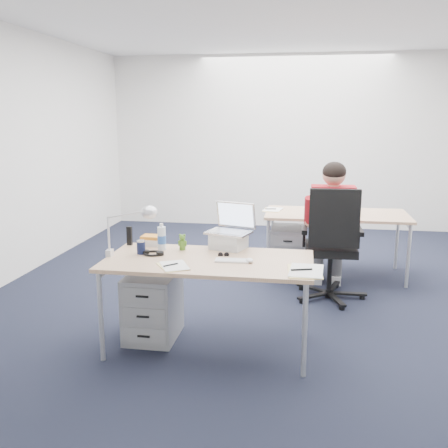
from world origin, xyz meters
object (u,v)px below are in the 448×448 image
object	(u,v)px
book_stack	(152,240)
dark_laptop	(342,208)
office_chair	(330,268)
silver_laptop	(229,227)
wireless_keyboard	(232,260)
water_bottle	(162,237)
computer_mouse	(250,260)
bear_figurine	(182,242)
headphones	(153,253)
drawer_pedestal_far	(288,250)
desk_lamp	(124,230)
sunglasses	(224,255)
drawer_pedestal_near	(153,306)
desk_far	(336,217)
seated_person	(331,228)
cordless_phone	(129,236)
can_koozie	(141,247)
far_cup	(358,210)
desk_near	(208,265)

from	to	relation	value
book_stack	dark_laptop	distance (m)	2.25
office_chair	silver_laptop	distance (m)	1.40
wireless_keyboard	water_bottle	xyz separation A→B (m)	(-0.62, 0.24, 0.11)
computer_mouse	bear_figurine	bearing A→B (deg)	132.57
headphones	book_stack	xyz separation A→B (m)	(-0.09, 0.29, 0.03)
computer_mouse	drawer_pedestal_far	bearing A→B (deg)	61.18
office_chair	desk_lamp	distance (m)	2.19
bear_figurine	sunglasses	size ratio (longest dim) A/B	1.50
drawer_pedestal_near	dark_laptop	world-z (taller)	dark_laptop
drawer_pedestal_far	silver_laptop	size ratio (longest dim) A/B	1.49
desk_far	bear_figurine	bearing A→B (deg)	-126.04
seated_person	sunglasses	size ratio (longest dim) A/B	15.07
office_chair	cordless_phone	size ratio (longest dim) A/B	7.15
water_bottle	bear_figurine	xyz separation A→B (m)	(0.17, 0.03, -0.04)
silver_laptop	bear_figurine	bearing A→B (deg)	-146.54
book_stack	office_chair	bearing A→B (deg)	30.34
can_koozie	dark_laptop	distance (m)	2.45
cordless_phone	desk_lamp	bearing A→B (deg)	-68.33
water_bottle	desk_lamp	world-z (taller)	desk_lamp
seated_person	drawer_pedestal_near	size ratio (longest dim) A/B	2.49
can_koozie	dark_laptop	size ratio (longest dim) A/B	0.39
far_cup	drawer_pedestal_near	bearing A→B (deg)	-132.99
silver_laptop	computer_mouse	world-z (taller)	silver_laptop
desk_near	book_stack	size ratio (longest dim) A/B	8.73
desk_near	computer_mouse	bearing A→B (deg)	-5.91
drawer_pedestal_near	silver_laptop	xyz separation A→B (m)	(0.60, 0.24, 0.64)
desk_near	computer_mouse	distance (m)	0.33
drawer_pedestal_near	water_bottle	distance (m)	0.58
desk_far	desk_lamp	xyz separation A→B (m)	(-1.74, -2.13, 0.26)
headphones	silver_laptop	bearing A→B (deg)	38.44
desk_far	water_bottle	xyz separation A→B (m)	(-1.52, -1.88, 0.16)
can_koozie	water_bottle	world-z (taller)	water_bottle
silver_laptop	headphones	world-z (taller)	silver_laptop
silver_laptop	sunglasses	world-z (taller)	silver_laptop
drawer_pedestal_far	computer_mouse	xyz separation A→B (m)	(-0.22, -2.10, 0.47)
silver_laptop	headphones	size ratio (longest dim) A/B	1.93
silver_laptop	cordless_phone	world-z (taller)	silver_laptop
bear_figurine	cordless_phone	bearing A→B (deg)	170.87
desk_far	sunglasses	size ratio (longest dim) A/B	17.58
computer_mouse	far_cup	size ratio (longest dim) A/B	0.86
office_chair	cordless_phone	xyz separation A→B (m)	(-1.74, -0.94, 0.48)
silver_laptop	desk_far	bearing A→B (deg)	77.16
sunglasses	far_cup	xyz separation A→B (m)	(1.22, 1.95, 0.04)
wireless_keyboard	cordless_phone	bearing A→B (deg)	157.04
desk_lamp	cordless_phone	bearing A→B (deg)	100.26
far_cup	desk_lamp	bearing A→B (deg)	-133.37
desk_far	cordless_phone	xyz separation A→B (m)	(-1.83, -1.77, 0.13)
desk_near	water_bottle	bearing A→B (deg)	153.96
desk_near	far_cup	world-z (taller)	far_cup
desk_near	dark_laptop	world-z (taller)	dark_laptop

